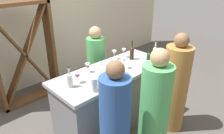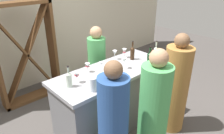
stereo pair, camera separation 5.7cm
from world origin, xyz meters
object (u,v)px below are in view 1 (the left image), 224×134
(wine_bottle_center_dark_green, at_px, (149,58))
(person_left_guest, at_px, (154,111))
(wine_bottle_second_left_amber_brown, at_px, (132,52))
(person_center_guest, at_px, (175,87))
(wine_glass_near_center, at_px, (77,76))
(wine_glass_near_left, at_px, (124,60))
(water_pitcher, at_px, (94,84))
(person_server_behind, at_px, (96,69))
(wine_glass_far_center, at_px, (124,51))
(wine_glass_near_right, at_px, (102,65))
(wine_glass_far_right, at_px, (114,53))
(wine_rack, at_px, (25,55))
(person_right_guest, at_px, (115,127))
(wine_glass_far_left, at_px, (88,66))
(wine_bottle_leftmost_clear_pale, at_px, (70,79))
(wine_bottle_second_right_clear_pale, at_px, (155,53))

(wine_bottle_center_dark_green, distance_m, person_left_guest, 0.88)
(wine_bottle_second_left_amber_brown, height_order, person_center_guest, person_center_guest)
(wine_glass_near_center, bearing_deg, wine_glass_near_left, -8.86)
(water_pitcher, relative_size, person_server_behind, 0.12)
(wine_glass_far_center, distance_m, person_center_guest, 0.98)
(wine_glass_near_right, bearing_deg, person_server_behind, 56.49)
(person_left_guest, bearing_deg, wine_glass_near_center, 18.60)
(person_server_behind, bearing_deg, wine_glass_far_right, 10.56)
(wine_rack, relative_size, person_center_guest, 1.19)
(person_left_guest, height_order, person_right_guest, person_left_guest)
(wine_glass_near_center, distance_m, wine_glass_far_center, 1.07)
(wine_glass_far_right, height_order, person_center_guest, person_center_guest)
(wine_glass_far_center, bearing_deg, wine_glass_far_left, -178.46)
(wine_rack, height_order, wine_bottle_leftmost_clear_pale, wine_rack)
(person_left_guest, xyz_separation_m, person_center_guest, (0.70, 0.13, 0.00))
(wine_glass_far_left, relative_size, wine_glass_far_center, 0.87)
(wine_bottle_center_dark_green, distance_m, wine_bottle_second_right_clear_pale, 0.23)
(water_pitcher, bearing_deg, wine_glass_far_center, 24.77)
(wine_bottle_second_left_amber_brown, distance_m, wine_glass_near_right, 0.66)
(wine_glass_far_right, distance_m, person_right_guest, 1.36)
(wine_glass_near_center, xyz_separation_m, wine_glass_near_right, (0.44, 0.02, 0.01))
(wine_glass_near_left, bearing_deg, person_right_guest, -142.73)
(wine_bottle_second_left_amber_brown, relative_size, wine_glass_near_right, 2.03)
(wine_bottle_second_right_clear_pale, height_order, water_pitcher, wine_bottle_second_right_clear_pale)
(wine_bottle_leftmost_clear_pale, distance_m, person_right_guest, 0.79)
(wine_glass_far_left, bearing_deg, person_server_behind, 41.17)
(wine_glass_near_left, bearing_deg, wine_bottle_center_dark_green, -26.03)
(wine_rack, relative_size, person_left_guest, 1.20)
(wine_glass_far_center, bearing_deg, wine_bottle_second_left_amber_brown, -75.76)
(wine_bottle_leftmost_clear_pale, relative_size, wine_bottle_center_dark_green, 0.95)
(wine_bottle_leftmost_clear_pale, relative_size, wine_bottle_second_right_clear_pale, 0.88)
(wine_glass_near_center, height_order, wine_glass_far_center, wine_glass_far_center)
(wine_glass_far_center, relative_size, water_pitcher, 0.88)
(wine_bottle_second_right_clear_pale, relative_size, wine_glass_far_right, 2.13)
(wine_glass_near_center, xyz_separation_m, wine_glass_far_left, (0.29, 0.15, -0.01))
(wine_rack, distance_m, wine_glass_far_right, 1.66)
(wine_glass_near_center, height_order, wine_glass_far_left, wine_glass_near_center)
(wine_bottle_second_left_amber_brown, xyz_separation_m, person_center_guest, (0.16, -0.74, -0.40))
(wine_glass_near_right, bearing_deg, person_center_guest, -41.65)
(wine_glass_near_right, distance_m, person_right_guest, 0.95)
(person_left_guest, bearing_deg, person_center_guest, -94.67)
(wine_rack, height_order, wine_glass_far_right, wine_rack)
(wine_glass_near_right, bearing_deg, person_right_guest, -122.22)
(person_center_guest, distance_m, person_server_behind, 1.41)
(wine_glass_near_center, xyz_separation_m, water_pitcher, (0.02, -0.30, -0.02))
(wine_bottle_second_right_clear_pale, distance_m, person_center_guest, 0.62)
(wine_bottle_leftmost_clear_pale, xyz_separation_m, wine_glass_far_right, (1.02, 0.25, 0.00))
(wine_bottle_second_left_amber_brown, relative_size, wine_glass_far_right, 2.05)
(water_pitcher, relative_size, person_right_guest, 0.11)
(person_left_guest, bearing_deg, wine_glass_far_right, -32.54)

